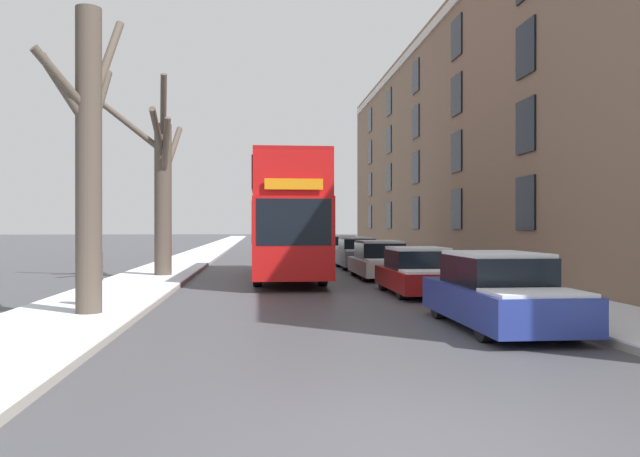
{
  "coord_description": "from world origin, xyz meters",
  "views": [
    {
      "loc": [
        -1.59,
        -5.32,
        1.95
      ],
      "look_at": [
        0.21,
        12.94,
        1.9
      ],
      "focal_mm": 35.0,
      "sensor_mm": 36.0,
      "label": 1
    }
  ],
  "objects_px": {
    "double_decker_bus": "(286,213)",
    "pedestrian_left_sidewalk": "(95,274)",
    "bare_tree_left_1": "(162,187)",
    "parked_car_0": "(499,293)",
    "parked_car_2": "(380,261)",
    "bare_tree_left_0": "(89,153)",
    "parked_car_4": "(340,249)",
    "parked_car_1": "(418,273)",
    "parked_car_3": "(357,254)"
  },
  "relations": [
    {
      "from": "parked_car_0",
      "to": "parked_car_2",
      "type": "relative_size",
      "value": 1.0
    },
    {
      "from": "double_decker_bus",
      "to": "parked_car_3",
      "type": "bearing_deg",
      "value": 55.32
    },
    {
      "from": "double_decker_bus",
      "to": "pedestrian_left_sidewalk",
      "type": "xyz_separation_m",
      "value": [
        -4.73,
        -9.17,
        -1.6
      ]
    },
    {
      "from": "bare_tree_left_1",
      "to": "parked_car_3",
      "type": "xyz_separation_m",
      "value": [
        8.19,
        5.26,
        -2.77
      ]
    },
    {
      "from": "parked_car_4",
      "to": "double_decker_bus",
      "type": "bearing_deg",
      "value": -107.39
    },
    {
      "from": "bare_tree_left_0",
      "to": "parked_car_1",
      "type": "distance_m",
      "value": 9.61
    },
    {
      "from": "parked_car_1",
      "to": "parked_car_2",
      "type": "relative_size",
      "value": 0.92
    },
    {
      "from": "parked_car_2",
      "to": "bare_tree_left_0",
      "type": "bearing_deg",
      "value": -129.09
    },
    {
      "from": "bare_tree_left_0",
      "to": "pedestrian_left_sidewalk",
      "type": "distance_m",
      "value": 2.89
    },
    {
      "from": "bare_tree_left_0",
      "to": "parked_car_3",
      "type": "height_order",
      "value": "bare_tree_left_0"
    },
    {
      "from": "bare_tree_left_0",
      "to": "parked_car_2",
      "type": "distance_m",
      "value": 13.2
    },
    {
      "from": "parked_car_0",
      "to": "parked_car_4",
      "type": "relative_size",
      "value": 1.01
    },
    {
      "from": "double_decker_bus",
      "to": "parked_car_4",
      "type": "distance_m",
      "value": 12.09
    },
    {
      "from": "parked_car_0",
      "to": "pedestrian_left_sidewalk",
      "type": "xyz_separation_m",
      "value": [
        -8.31,
        3.01,
        0.19
      ]
    },
    {
      "from": "bare_tree_left_0",
      "to": "parked_car_4",
      "type": "distance_m",
      "value": 23.43
    },
    {
      "from": "parked_car_0",
      "to": "bare_tree_left_1",
      "type": "bearing_deg",
      "value": 124.15
    },
    {
      "from": "parked_car_4",
      "to": "pedestrian_left_sidewalk",
      "type": "bearing_deg",
      "value": -111.97
    },
    {
      "from": "parked_car_0",
      "to": "parked_car_4",
      "type": "height_order",
      "value": "parked_car_4"
    },
    {
      "from": "bare_tree_left_1",
      "to": "parked_car_0",
      "type": "relative_size",
      "value": 1.65
    },
    {
      "from": "parked_car_0",
      "to": "parked_car_3",
      "type": "xyz_separation_m",
      "value": [
        0.0,
        17.34,
        0.01
      ]
    },
    {
      "from": "bare_tree_left_0",
      "to": "parked_car_1",
      "type": "xyz_separation_m",
      "value": [
        8.13,
        4.24,
        -2.86
      ]
    },
    {
      "from": "pedestrian_left_sidewalk",
      "to": "parked_car_3",
      "type": "bearing_deg",
      "value": -47.06
    },
    {
      "from": "parked_car_1",
      "to": "bare_tree_left_1",
      "type": "bearing_deg",
      "value": 143.63
    },
    {
      "from": "bare_tree_left_1",
      "to": "double_decker_bus",
      "type": "distance_m",
      "value": 4.73
    },
    {
      "from": "parked_car_2",
      "to": "pedestrian_left_sidewalk",
      "type": "xyz_separation_m",
      "value": [
        -8.31,
        -8.8,
        0.21
      ]
    },
    {
      "from": "parked_car_2",
      "to": "parked_car_3",
      "type": "xyz_separation_m",
      "value": [
        0.0,
        5.53,
        0.02
      ]
    },
    {
      "from": "bare_tree_left_1",
      "to": "parked_car_0",
      "type": "xyz_separation_m",
      "value": [
        8.19,
        -12.08,
        -2.78
      ]
    },
    {
      "from": "double_decker_bus",
      "to": "parked_car_3",
      "type": "distance_m",
      "value": 6.53
    },
    {
      "from": "parked_car_3",
      "to": "parked_car_4",
      "type": "bearing_deg",
      "value": 90.0
    },
    {
      "from": "bare_tree_left_1",
      "to": "double_decker_bus",
      "type": "bearing_deg",
      "value": 1.25
    },
    {
      "from": "parked_car_1",
      "to": "parked_car_0",
      "type": "bearing_deg",
      "value": -90.0
    },
    {
      "from": "parked_car_4",
      "to": "parked_car_1",
      "type": "bearing_deg",
      "value": -90.0
    },
    {
      "from": "parked_car_0",
      "to": "parked_car_2",
      "type": "distance_m",
      "value": 11.81
    },
    {
      "from": "bare_tree_left_0",
      "to": "parked_car_0",
      "type": "relative_size",
      "value": 1.52
    },
    {
      "from": "parked_car_1",
      "to": "pedestrian_left_sidewalk",
      "type": "height_order",
      "value": "pedestrian_left_sidewalk"
    },
    {
      "from": "bare_tree_left_0",
      "to": "parked_car_0",
      "type": "height_order",
      "value": "bare_tree_left_0"
    },
    {
      "from": "double_decker_bus",
      "to": "parked_car_4",
      "type": "relative_size",
      "value": 2.49
    },
    {
      "from": "parked_car_3",
      "to": "parked_car_2",
      "type": "bearing_deg",
      "value": -90.0
    },
    {
      "from": "bare_tree_left_0",
      "to": "pedestrian_left_sidewalk",
      "type": "bearing_deg",
      "value": 98.24
    },
    {
      "from": "double_decker_bus",
      "to": "parked_car_0",
      "type": "height_order",
      "value": "double_decker_bus"
    },
    {
      "from": "parked_car_2",
      "to": "parked_car_4",
      "type": "height_order",
      "value": "parked_car_4"
    },
    {
      "from": "bare_tree_left_0",
      "to": "pedestrian_left_sidewalk",
      "type": "relative_size",
      "value": 4.32
    },
    {
      "from": "parked_car_1",
      "to": "parked_car_4",
      "type": "height_order",
      "value": "parked_car_4"
    },
    {
      "from": "parked_car_3",
      "to": "pedestrian_left_sidewalk",
      "type": "height_order",
      "value": "pedestrian_left_sidewalk"
    },
    {
      "from": "parked_car_1",
      "to": "parked_car_2",
      "type": "height_order",
      "value": "parked_car_2"
    },
    {
      "from": "parked_car_0",
      "to": "pedestrian_left_sidewalk",
      "type": "bearing_deg",
      "value": 160.11
    },
    {
      "from": "parked_car_0",
      "to": "parked_car_2",
      "type": "bearing_deg",
      "value": 90.0
    },
    {
      "from": "parked_car_2",
      "to": "parked_car_4",
      "type": "distance_m",
      "value": 11.78
    },
    {
      "from": "parked_car_3",
      "to": "bare_tree_left_0",
      "type": "bearing_deg",
      "value": -117.61
    },
    {
      "from": "parked_car_4",
      "to": "parked_car_3",
      "type": "bearing_deg",
      "value": -90.0
    }
  ]
}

